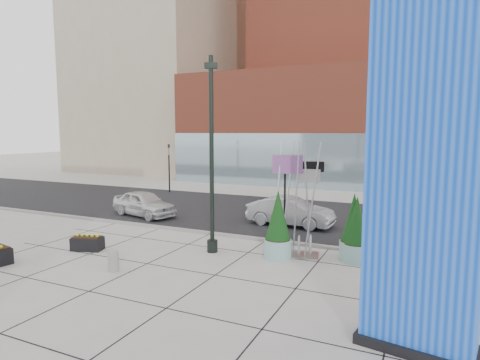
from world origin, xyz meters
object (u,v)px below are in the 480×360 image
at_px(public_art_sculpture, 294,226).
at_px(overhead_street_sign, 299,174).
at_px(lamp_post, 212,174).
at_px(car_white_west, 144,204).
at_px(blue_pylon, 426,169).
at_px(car_silver_mid, 290,212).
at_px(concrete_bollard, 113,261).

relative_size(public_art_sculpture, overhead_street_sign, 1.24).
height_order(lamp_post, overhead_street_sign, lamp_post).
xyz_separation_m(lamp_post, car_white_west, (-7.32, 4.73, -2.59)).
distance_m(blue_pylon, public_art_sculpture, 8.16).
height_order(lamp_post, public_art_sculpture, lamp_post).
bearing_deg(car_silver_mid, car_white_west, 101.43).
bearing_deg(car_silver_mid, overhead_street_sign, -154.18).
bearing_deg(car_white_west, public_art_sculpture, -94.88).
distance_m(blue_pylon, lamp_post, 9.49).
bearing_deg(lamp_post, overhead_street_sign, 37.18).
xyz_separation_m(car_white_west, car_silver_mid, (8.88, 1.29, 0.01)).
distance_m(public_art_sculpture, car_silver_mid, 5.32).
xyz_separation_m(public_art_sculpture, concrete_bollard, (-5.46, -4.65, -0.86)).
relative_size(concrete_bollard, car_silver_mid, 0.16).
xyz_separation_m(overhead_street_sign, car_white_west, (-10.42, 2.38, -2.51)).
bearing_deg(car_white_west, concrete_bollard, -133.97).
height_order(public_art_sculpture, overhead_street_sign, public_art_sculpture).
distance_m(blue_pylon, concrete_bollard, 11.06).
bearing_deg(concrete_bollard, car_silver_mid, 68.88).
bearing_deg(blue_pylon, lamp_post, 159.31).
relative_size(overhead_street_sign, car_white_west, 0.85).
xyz_separation_m(overhead_street_sign, car_silver_mid, (-1.53, 3.67, -2.50)).
bearing_deg(overhead_street_sign, public_art_sculpture, -95.43).
xyz_separation_m(blue_pylon, concrete_bollard, (-10.28, 1.20, -3.90)).
bearing_deg(car_silver_mid, blue_pylon, -145.73).
bearing_deg(lamp_post, concrete_bollard, -120.82).
xyz_separation_m(blue_pylon, overhead_street_sign, (-5.02, 7.18, -1.00)).
bearing_deg(car_white_west, overhead_street_sign, -88.49).
relative_size(blue_pylon, car_white_west, 1.97).
bearing_deg(overhead_street_sign, car_silver_mid, 98.62).
bearing_deg(public_art_sculpture, lamp_post, -175.31).
bearing_deg(concrete_bollard, car_white_west, 121.64).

